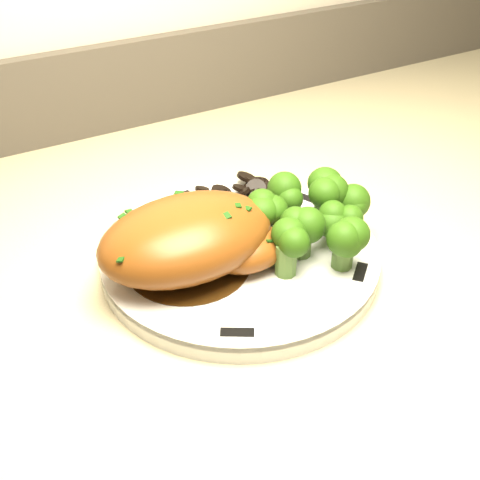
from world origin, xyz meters
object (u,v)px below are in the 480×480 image
chicken_breast (194,239)px  counter (356,423)px  plate (240,256)px  broccoli_florets (312,221)px

chicken_breast → counter: bearing=9.0°
plate → chicken_breast: bearing=-175.6°
counter → broccoli_florets: 0.55m
counter → chicken_breast: counter is taller
plate → chicken_breast: size_ratio=1.59×
broccoli_florets → counter: bearing=21.4°
counter → broccoli_florets: (-0.19, -0.07, 0.51)m
counter → plate: bearing=-170.0°
broccoli_florets → chicken_breast: bearing=168.0°
chicken_breast → broccoli_florets: size_ratio=1.34×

